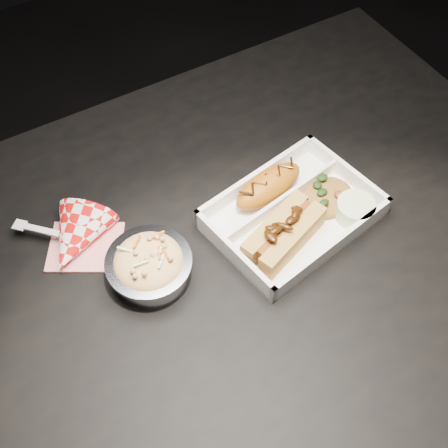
{
  "coord_description": "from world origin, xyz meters",
  "views": [
    {
      "loc": [
        -0.2,
        -0.39,
        1.47
      ],
      "look_at": [
        0.04,
        0.01,
        0.81
      ],
      "focal_mm": 45.0,
      "sensor_mm": 36.0,
      "label": 1
    }
  ],
  "objects_px": {
    "dining_table": "(208,292)",
    "hotdog": "(284,233)",
    "fried_pastry": "(268,186)",
    "foil_coleslaw_cup": "(149,265)",
    "food_tray": "(292,215)",
    "napkin_fork": "(75,239)"
  },
  "relations": [
    {
      "from": "fried_pastry",
      "to": "hotdog",
      "type": "height_order",
      "value": "hotdog"
    },
    {
      "from": "foil_coleslaw_cup",
      "to": "napkin_fork",
      "type": "bearing_deg",
      "value": 125.44
    },
    {
      "from": "food_tray",
      "to": "foil_coleslaw_cup",
      "type": "relative_size",
      "value": 2.23
    },
    {
      "from": "food_tray",
      "to": "foil_coleslaw_cup",
      "type": "bearing_deg",
      "value": 165.86
    },
    {
      "from": "hotdog",
      "to": "dining_table",
      "type": "bearing_deg",
      "value": 146.06
    },
    {
      "from": "napkin_fork",
      "to": "food_tray",
      "type": "bearing_deg",
      "value": 23.67
    },
    {
      "from": "dining_table",
      "to": "napkin_fork",
      "type": "bearing_deg",
      "value": 140.8
    },
    {
      "from": "foil_coleslaw_cup",
      "to": "napkin_fork",
      "type": "distance_m",
      "value": 0.13
    },
    {
      "from": "foil_coleslaw_cup",
      "to": "hotdog",
      "type": "bearing_deg",
      "value": -14.83
    },
    {
      "from": "food_tray",
      "to": "napkin_fork",
      "type": "height_order",
      "value": "napkin_fork"
    },
    {
      "from": "food_tray",
      "to": "hotdog",
      "type": "distance_m",
      "value": 0.06
    },
    {
      "from": "fried_pastry",
      "to": "hotdog",
      "type": "bearing_deg",
      "value": -108.95
    },
    {
      "from": "fried_pastry",
      "to": "foil_coleslaw_cup",
      "type": "xyz_separation_m",
      "value": [
        -0.23,
        -0.04,
        0.0
      ]
    },
    {
      "from": "fried_pastry",
      "to": "napkin_fork",
      "type": "height_order",
      "value": "napkin_fork"
    },
    {
      "from": "hotdog",
      "to": "napkin_fork",
      "type": "xyz_separation_m",
      "value": [
        -0.27,
        0.16,
        -0.02
      ]
    },
    {
      "from": "food_tray",
      "to": "napkin_fork",
      "type": "relative_size",
      "value": 1.77
    },
    {
      "from": "fried_pastry",
      "to": "foil_coleslaw_cup",
      "type": "height_order",
      "value": "foil_coleslaw_cup"
    },
    {
      "from": "dining_table",
      "to": "food_tray",
      "type": "relative_size",
      "value": 4.33
    },
    {
      "from": "dining_table",
      "to": "hotdog",
      "type": "xyz_separation_m",
      "value": [
        0.11,
        -0.03,
        0.12
      ]
    },
    {
      "from": "food_tray",
      "to": "hotdog",
      "type": "xyz_separation_m",
      "value": [
        -0.04,
        -0.03,
        0.02
      ]
    },
    {
      "from": "dining_table",
      "to": "fried_pastry",
      "type": "relative_size",
      "value": 9.33
    },
    {
      "from": "dining_table",
      "to": "food_tray",
      "type": "distance_m",
      "value": 0.18
    }
  ]
}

